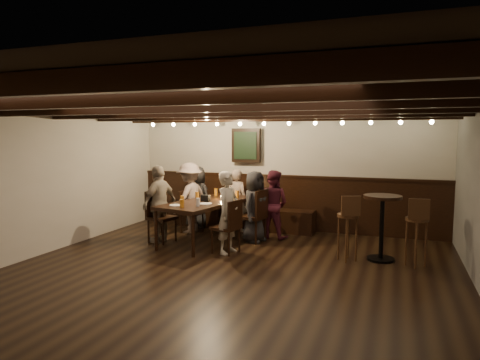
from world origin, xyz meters
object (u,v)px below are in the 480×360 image
at_px(person_bench_right, 273,204).
at_px(person_left_near, 190,198).
at_px(person_bench_left, 197,197).
at_px(bar_stool_right, 416,241).
at_px(person_right_near, 255,207).
at_px(chair_left_far, 161,226).
at_px(person_bench_centre, 237,200).
at_px(bar_stool_left, 347,236).
at_px(dining_table, 207,204).
at_px(person_left_far, 160,204).
at_px(chair_right_far, 227,237).
at_px(high_top_table, 382,218).
at_px(person_right_far, 228,212).
at_px(chair_right_near, 253,226).
at_px(chair_left_near, 191,220).

xyz_separation_m(person_bench_right, person_left_near, (-1.70, -0.13, 0.06)).
distance_m(person_bench_left, bar_stool_right, 4.50).
height_order(person_right_near, bar_stool_right, person_right_near).
relative_size(person_bench_right, person_left_near, 0.92).
relative_size(chair_left_far, person_left_near, 0.67).
bearing_deg(bar_stool_right, person_bench_centre, 153.15).
xyz_separation_m(person_left_near, bar_stool_left, (3.22, -0.92, -0.32)).
relative_size(dining_table, person_left_far, 1.52).
bearing_deg(chair_right_far, person_left_far, 90.00).
height_order(person_bench_centre, high_top_table, person_bench_centre).
bearing_deg(person_right_far, bar_stool_right, -73.58).
height_order(chair_right_near, bar_stool_right, bar_stool_right).
height_order(person_left_far, bar_stool_left, person_left_far).
xyz_separation_m(chair_left_near, person_left_far, (-0.20, -0.88, 0.45)).
xyz_separation_m(chair_right_far, person_bench_left, (-1.34, 1.63, 0.38)).
bearing_deg(person_bench_left, high_top_table, 173.31).
bearing_deg(bar_stool_left, person_bench_centre, 128.78).
distance_m(person_left_far, bar_stool_right, 4.40).
bearing_deg(chair_left_near, dining_table, 57.92).
relative_size(chair_left_near, person_right_far, 0.62).
height_order(person_left_far, high_top_table, person_left_far).
xyz_separation_m(chair_right_near, person_right_near, (0.03, -0.01, 0.36)).
bearing_deg(dining_table, person_right_far, -30.96).
bearing_deg(chair_right_near, high_top_table, -90.30).
relative_size(chair_left_near, bar_stool_left, 0.81).
height_order(dining_table, person_bench_centre, person_bench_centre).
bearing_deg(chair_right_far, person_right_near, -1.98).
distance_m(person_bench_left, person_right_far, 2.13).
bearing_deg(person_bench_centre, bar_stool_right, 169.31).
height_order(dining_table, chair_right_near, chair_right_near).
height_order(person_right_far, high_top_table, person_right_far).
distance_m(dining_table, high_top_table, 3.07).
distance_m(dining_table, person_left_near, 0.87).
bearing_deg(bar_stool_right, chair_left_far, 174.79).
bearing_deg(person_right_far, person_right_near, 0.00).
distance_m(person_right_far, bar_stool_left, 1.95).
distance_m(person_left_near, person_right_near, 1.50).
height_order(person_right_far, bar_stool_right, person_right_far).
height_order(chair_right_near, person_right_near, person_right_near).
relative_size(chair_left_far, chair_right_near, 0.97).
bearing_deg(person_bench_left, person_right_near, 164.74).
xyz_separation_m(person_bench_right, bar_stool_left, (1.52, -1.06, -0.26)).
bearing_deg(person_bench_left, person_bench_centre, -170.54).
bearing_deg(high_top_table, person_right_near, 168.94).
xyz_separation_m(person_left_near, person_left_far, (-0.17, -0.88, 0.00)).
height_order(chair_left_far, person_right_far, person_right_far).
xyz_separation_m(person_bench_right, person_right_far, (-0.40, -1.30, 0.04)).
bearing_deg(chair_left_near, bar_stool_left, 84.69).
height_order(chair_right_far, bar_stool_left, bar_stool_left).
bearing_deg(chair_right_near, person_bench_left, 74.48).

